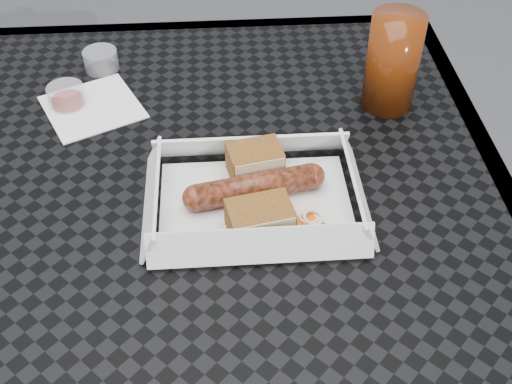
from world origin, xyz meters
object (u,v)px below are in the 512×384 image
(food_tray, at_px, (255,203))
(drink_glass, at_px, (393,62))
(bratwurst, at_px, (255,187))
(patio_table, at_px, (188,230))

(food_tray, relative_size, drink_glass, 1.64)
(bratwurst, bearing_deg, drink_glass, 42.43)
(food_tray, distance_m, drink_glass, 0.28)
(patio_table, distance_m, drink_glass, 0.35)
(food_tray, bearing_deg, patio_table, 156.48)
(food_tray, xyz_separation_m, drink_glass, (0.19, 0.19, 0.06))
(patio_table, bearing_deg, bratwurst, -18.18)
(food_tray, distance_m, bratwurst, 0.02)
(patio_table, xyz_separation_m, food_tray, (0.08, -0.04, 0.08))
(patio_table, relative_size, bratwurst, 4.78)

